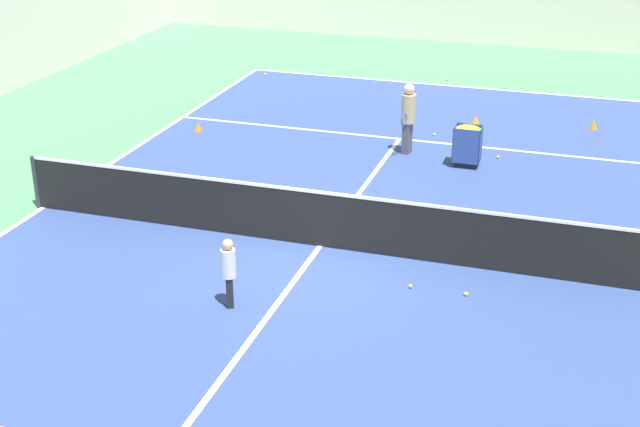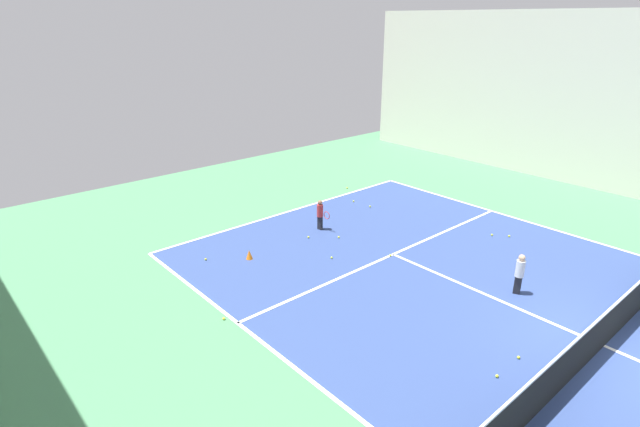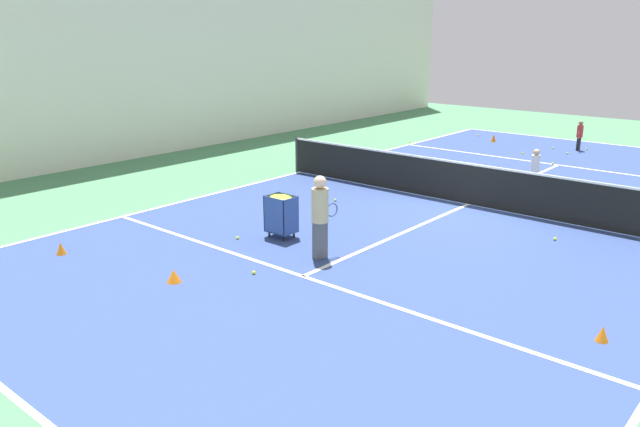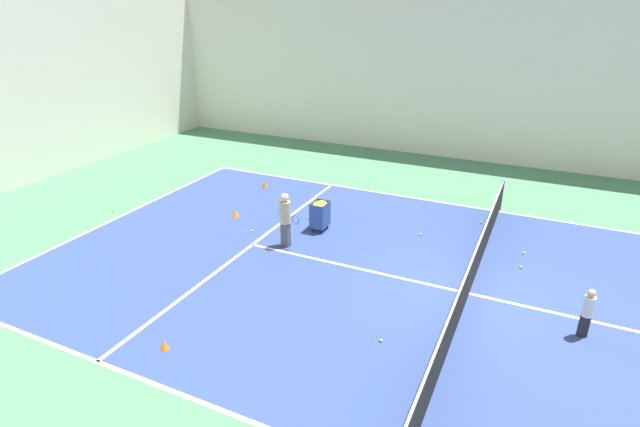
% 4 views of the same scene
% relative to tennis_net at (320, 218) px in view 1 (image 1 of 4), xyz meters
% --- Properties ---
extents(ground_plane, '(38.96, 38.96, 0.00)m').
position_rel_tennis_net_xyz_m(ground_plane, '(0.00, 0.00, -0.56)').
color(ground_plane, '#477F56').
extents(court_playing_area, '(11.75, 23.28, 0.00)m').
position_rel_tennis_net_xyz_m(court_playing_area, '(0.00, 0.00, -0.56)').
color(court_playing_area, navy).
rests_on(court_playing_area, ground).
extents(line_baseline_far, '(11.75, 0.10, 0.00)m').
position_rel_tennis_net_xyz_m(line_baseline_far, '(0.00, 11.64, -0.56)').
color(line_baseline_far, white).
rests_on(line_baseline_far, ground).
extents(line_sideline_left, '(0.10, 23.28, 0.00)m').
position_rel_tennis_net_xyz_m(line_sideline_left, '(-5.87, 0.00, -0.56)').
color(line_sideline_left, white).
rests_on(line_sideline_left, ground).
extents(line_service_far, '(11.75, 0.10, 0.00)m').
position_rel_tennis_net_xyz_m(line_service_far, '(0.00, 6.40, -0.56)').
color(line_service_far, white).
rests_on(line_service_far, ground).
extents(line_centre_service, '(0.10, 12.80, 0.00)m').
position_rel_tennis_net_xyz_m(line_centre_service, '(0.00, 0.00, -0.56)').
color(line_centre_service, white).
rests_on(line_centre_service, ground).
extents(tennis_net, '(12.05, 0.10, 1.09)m').
position_rel_tennis_net_xyz_m(tennis_net, '(0.00, 0.00, 0.00)').
color(tennis_net, '#2D2D33').
rests_on(tennis_net, ground).
extents(coach_at_net, '(0.39, 0.69, 1.68)m').
position_rel_tennis_net_xyz_m(coach_at_net, '(0.39, 5.45, 0.40)').
color(coach_at_net, '#4C4C56').
rests_on(coach_at_net, ground).
extents(child_midcourt, '(0.31, 0.31, 1.18)m').
position_rel_tennis_net_xyz_m(child_midcourt, '(-0.69, -2.55, 0.11)').
color(child_midcourt, black).
rests_on(child_midcourt, ground).
extents(ball_cart, '(0.61, 0.47, 0.95)m').
position_rel_tennis_net_xyz_m(ball_cart, '(1.86, 5.02, 0.10)').
color(ball_cart, '#2D478C').
rests_on(ball_cart, ground).
extents(training_cone_1, '(0.19, 0.19, 0.24)m').
position_rel_tennis_net_xyz_m(training_cone_1, '(-4.97, 5.42, -0.44)').
color(training_cone_1, orange).
rests_on(training_cone_1, ground).
extents(training_cone_2, '(0.20, 0.20, 0.25)m').
position_rel_tennis_net_xyz_m(training_cone_2, '(4.51, 8.68, -0.44)').
color(training_cone_2, orange).
rests_on(training_cone_2, ground).
extents(training_cone_3, '(0.26, 0.26, 0.24)m').
position_rel_tennis_net_xyz_m(training_cone_3, '(1.59, 8.09, -0.44)').
color(training_cone_3, orange).
rests_on(training_cone_3, ground).
extents(tennis_ball_1, '(0.07, 0.07, 0.07)m').
position_rel_tennis_net_xyz_m(tennis_ball_1, '(2.86, -1.06, -0.53)').
color(tennis_ball_1, yellow).
rests_on(tennis_ball_1, ground).
extents(tennis_ball_2, '(0.07, 0.07, 0.07)m').
position_rel_tennis_net_xyz_m(tennis_ball_2, '(-2.78, 1.37, -0.53)').
color(tennis_ball_2, yellow).
rests_on(tennis_ball_2, ground).
extents(tennis_ball_4, '(0.07, 0.07, 0.07)m').
position_rel_tennis_net_xyz_m(tennis_ball_4, '(2.49, 5.74, -0.53)').
color(tennis_ball_4, yellow).
rests_on(tennis_ball_4, ground).
extents(tennis_ball_9, '(0.07, 0.07, 0.07)m').
position_rel_tennis_net_xyz_m(tennis_ball_9, '(0.77, 6.91, -0.53)').
color(tennis_ball_9, yellow).
rests_on(tennis_ball_9, ground).
extents(tennis_ball_10, '(0.07, 0.07, 0.07)m').
position_rel_tennis_net_xyz_m(tennis_ball_10, '(-5.35, 11.07, -0.53)').
color(tennis_ball_10, yellow).
rests_on(tennis_ball_10, ground).
extents(tennis_ball_12, '(0.07, 0.07, 0.07)m').
position_rel_tennis_net_xyz_m(tennis_ball_12, '(4.59, 0.40, -0.53)').
color(tennis_ball_12, yellow).
rests_on(tennis_ball_12, ground).
extents(tennis_ball_13, '(0.07, 0.07, 0.07)m').
position_rel_tennis_net_xyz_m(tennis_ball_13, '(2.82, 1.97, -0.53)').
color(tennis_ball_13, yellow).
rests_on(tennis_ball_13, ground).
extents(tennis_ball_17, '(0.07, 0.07, 0.07)m').
position_rel_tennis_net_xyz_m(tennis_ball_17, '(0.12, 12.22, -0.53)').
color(tennis_ball_17, yellow).
rests_on(tennis_ball_17, ground).
extents(tennis_ball_20, '(0.07, 0.07, 0.07)m').
position_rel_tennis_net_xyz_m(tennis_ball_20, '(1.93, -1.07, -0.53)').
color(tennis_ball_20, yellow).
rests_on(tennis_ball_20, ground).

